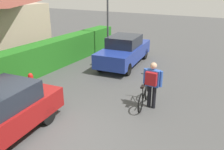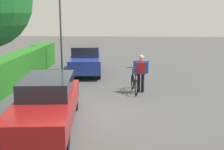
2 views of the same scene
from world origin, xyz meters
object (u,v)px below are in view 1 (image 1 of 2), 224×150
at_px(person_rider, 152,81).
at_px(street_lamp, 108,7).
at_px(bicycle, 144,96).
at_px(fire_hydrant, 31,83).
at_px(parked_car_far, 124,51).

bearing_deg(person_rider, street_lamp, 43.18).
xyz_separation_m(bicycle, street_lamp, (4.73, 4.20, 2.41)).
bearing_deg(bicycle, street_lamp, 41.63).
height_order(person_rider, fire_hydrant, person_rider).
bearing_deg(street_lamp, person_rider, -136.82).
height_order(bicycle, street_lamp, street_lamp).
height_order(bicycle, fire_hydrant, bicycle).
relative_size(bicycle, fire_hydrant, 2.01).
relative_size(person_rider, street_lamp, 0.37).
height_order(street_lamp, fire_hydrant, street_lamp).
xyz_separation_m(parked_car_far, person_rider, (-3.76, -2.90, 0.21)).
xyz_separation_m(parked_car_far, bicycle, (-3.73, -2.63, -0.38)).
height_order(parked_car_far, bicycle, parked_car_far).
xyz_separation_m(street_lamp, fire_hydrant, (-5.89, -0.05, -2.37)).
height_order(bicycle, person_rider, person_rider).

